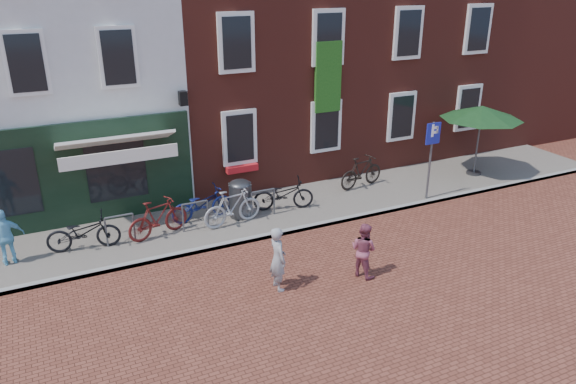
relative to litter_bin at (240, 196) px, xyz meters
name	(u,v)px	position (x,y,z in m)	size (l,w,h in m)	color
ground	(264,240)	(0.08, -1.50, -0.71)	(80.00, 80.00, 0.00)	brown
sidewalk	(275,211)	(1.08, 0.00, -0.66)	(24.00, 3.00, 0.10)	slate
building_stucco	(23,48)	(-4.92, 5.50, 3.79)	(8.00, 8.00, 9.00)	silver
building_brick_mid	(236,22)	(2.08, 5.50, 4.29)	(6.00, 8.00, 10.00)	maroon
building_brick_right	(377,16)	(8.08, 5.50, 4.29)	(6.00, 8.00, 10.00)	maroon
filler_right	(497,23)	(14.58, 5.50, 3.79)	(7.00, 8.00, 9.00)	maroon
litter_bin	(240,196)	(0.00, 0.00, 0.00)	(0.65, 0.65, 1.19)	#3A3A3D
parking_sign	(432,147)	(5.71, -1.26, 1.07)	(0.50, 0.08, 2.45)	#4C4C4F
parasol	(482,110)	(8.62, -0.20, 1.66)	(2.73, 2.73, 2.52)	#4C4C4F
woman	(278,259)	(-0.57, -3.84, 0.05)	(0.55, 0.36, 1.52)	gray
boy	(363,250)	(1.47, -4.17, -0.04)	(0.65, 0.51, 1.34)	#8E4155
cafe_person	(6,237)	(-6.03, -0.16, 0.09)	(0.83, 0.34, 1.41)	#73C0DF
bicycle_0	(83,232)	(-4.31, -0.18, -0.14)	(0.63, 1.80, 0.94)	black
bicycle_1	(158,218)	(-2.43, -0.24, -0.09)	(0.49, 1.74, 1.05)	#5B1614
bicycle_2	(202,204)	(-1.07, 0.27, -0.14)	(0.63, 1.80, 0.94)	navy
bicycle_3	(232,207)	(-0.40, -0.42, -0.09)	(0.49, 1.74, 1.05)	#9E9EA0
bicycle_4	(283,194)	(1.33, -0.07, -0.14)	(0.63, 1.80, 0.94)	black
bicycle_5	(361,172)	(4.38, 0.46, -0.09)	(0.49, 1.74, 1.05)	black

